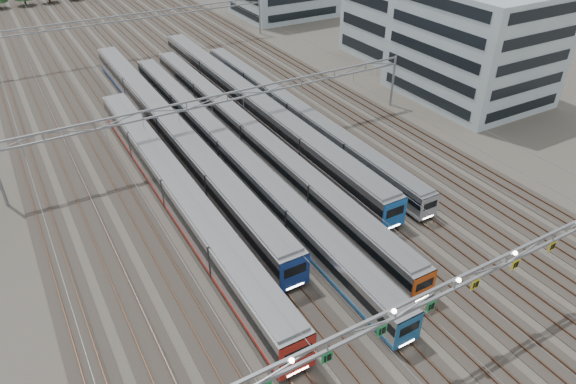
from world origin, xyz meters
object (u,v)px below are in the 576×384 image
train_a (177,191)px  gantry_near (455,287)px  gantry_far (131,22)px  depot_bldg_south (475,43)px  train_b (169,128)px  train_f (294,112)px  train_e (251,103)px  train_d (250,134)px  depot_bldg_mid (394,21)px  train_c (228,151)px  gantry_mid (228,104)px

train_a → gantry_near: (11.20, -29.75, 4.75)m
gantry_far → depot_bldg_south: bearing=-49.3°
depot_bldg_south → train_b: bearing=170.3°
train_f → gantry_near: (-11.30, -42.07, 5.19)m
train_e → depot_bldg_south: size_ratio=3.01×
gantry_far → train_d: bearing=-87.2°
train_d → depot_bldg_mid: depot_bldg_mid is taller
gantry_near → depot_bldg_mid: bearing=53.5°
depot_bldg_mid → train_f: bearing=-151.8°
train_c → depot_bldg_south: 44.09m
train_b → train_d: size_ratio=1.00×
train_e → depot_bldg_mid: depot_bldg_mid is taller
train_b → train_f: 18.29m
depot_bldg_south → train_a: bearing=-172.1°
train_c → gantry_near: size_ratio=1.22×
train_d → gantry_far: size_ratio=1.21×
train_d → gantry_mid: 5.17m
train_d → train_e: (4.50, 8.50, 0.29)m
train_a → train_b: size_ratio=0.78×
depot_bldg_south → train_d: bearing=177.8°
gantry_mid → gantry_far: 45.00m
gantry_near → gantry_mid: bearing=89.9°
depot_bldg_south → gantry_mid: bearing=175.8°
train_f → depot_bldg_mid: size_ratio=3.57×
train_d → gantry_mid: (-2.25, 1.52, 4.40)m
train_a → gantry_mid: size_ratio=0.93×
train_a → depot_bldg_mid: bearing=28.4°
train_d → depot_bldg_mid: 47.10m
train_b → train_f: (18.00, -3.23, -0.38)m
train_b → train_f: train_b is taller
depot_bldg_south → train_e: bearing=163.8°
gantry_near → depot_bldg_mid: size_ratio=3.52×
train_d → depot_bldg_south: (39.06, -1.51, 6.72)m
train_b → gantry_mid: size_ratio=1.20×
train_f → gantry_near: gantry_near is taller
train_b → train_f: size_ratio=1.18×
train_a → train_f: size_ratio=0.92×
gantry_far → depot_bldg_south: depot_bldg_south is taller
train_c → gantry_near: bearing=-86.5°
train_a → train_c: train_a is taller
train_d → gantry_far: (-2.25, 46.52, 4.40)m
train_a → gantry_near: 32.15m
train_d → depot_bldg_south: depot_bldg_south is taller
train_f → gantry_far: gantry_far is taller
train_e → depot_bldg_south: (34.56, -10.01, 6.43)m
train_d → gantry_near: size_ratio=1.21×
train_b → depot_bldg_mid: 53.05m
gantry_mid → depot_bldg_mid: bearing=23.9°
train_b → gantry_near: bearing=-81.6°
train_b → train_c: (4.50, -9.36, -0.26)m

